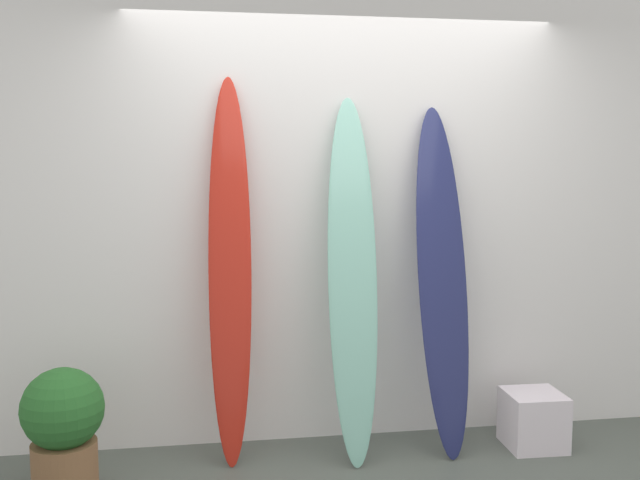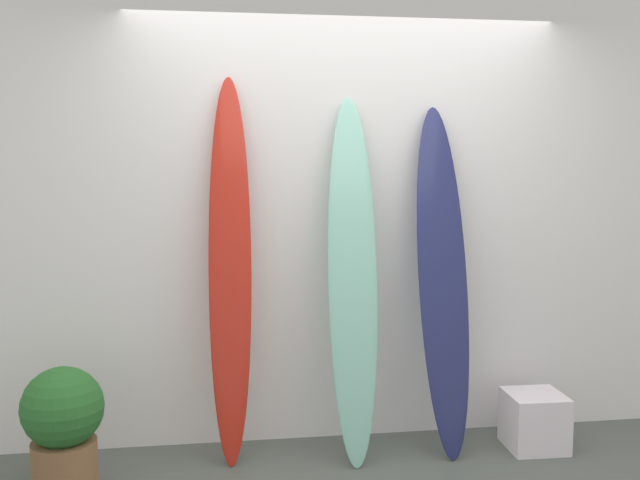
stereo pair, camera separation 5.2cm
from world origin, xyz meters
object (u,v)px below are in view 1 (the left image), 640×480
at_px(surfboard_seafoam, 353,278).
at_px(display_block_left, 533,420).
at_px(surfboard_crimson, 230,274).
at_px(potted_plant, 63,426).
at_px(surfboard_navy, 442,282).

height_order(surfboard_seafoam, display_block_left, surfboard_seafoam).
relative_size(surfboard_crimson, potted_plant, 3.30).
xyz_separation_m(surfboard_navy, potted_plant, (-2.06, -0.28, -0.63)).
bearing_deg(display_block_left, surfboard_crimson, 175.45).
xyz_separation_m(surfboard_crimson, surfboard_seafoam, (0.68, -0.06, -0.03)).
bearing_deg(display_block_left, potted_plant, -175.83).
bearing_deg(potted_plant, display_block_left, 4.17).
bearing_deg(surfboard_crimson, surfboard_navy, -2.37).
height_order(surfboard_crimson, display_block_left, surfboard_crimson).
height_order(surfboard_crimson, surfboard_seafoam, surfboard_crimson).
bearing_deg(surfboard_navy, potted_plant, -172.29).
distance_m(surfboard_navy, display_block_left, 0.98).
relative_size(surfboard_crimson, surfboard_seafoam, 1.05).
distance_m(surfboard_seafoam, display_block_left, 1.37).
relative_size(surfboard_seafoam, potted_plant, 3.14).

